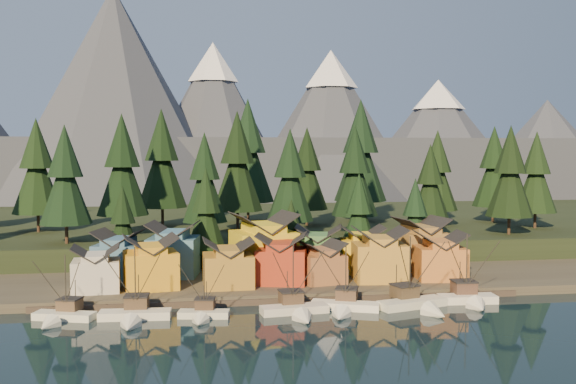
{
  "coord_description": "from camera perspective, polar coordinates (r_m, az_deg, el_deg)",
  "views": [
    {
      "loc": [
        -14.75,
        -86.68,
        24.94
      ],
      "look_at": [
        2.84,
        30.0,
        17.26
      ],
      "focal_mm": 40.0,
      "sensor_mm": 36.0,
      "label": 1
    }
  ],
  "objects": [
    {
      "name": "ground",
      "position": [
        91.4,
        1.07,
        -12.11
      ],
      "size": [
        500.0,
        500.0,
        0.0
      ],
      "primitive_type": "plane",
      "color": "black",
      "rests_on": "ground"
    },
    {
      "name": "shore_strip",
      "position": [
        129.81,
        -1.91,
        -7.02
      ],
      "size": [
        400.0,
        50.0,
        1.5
      ],
      "primitive_type": "cube",
      "color": "#3A342A",
      "rests_on": "ground"
    },
    {
      "name": "hillside",
      "position": [
        178.65,
        -3.78,
        -3.34
      ],
      "size": [
        420.0,
        100.0,
        6.0
      ],
      "primitive_type": "cube",
      "color": "black",
      "rests_on": "ground"
    },
    {
      "name": "dock",
      "position": [
        107.06,
        -0.43,
        -9.47
      ],
      "size": [
        80.0,
        4.0,
        1.0
      ],
      "primitive_type": "cube",
      "color": "#453931",
      "rests_on": "ground"
    },
    {
      "name": "mountain_ridge",
      "position": [
        300.46,
        -6.58,
        3.91
      ],
      "size": [
        560.0,
        190.0,
        90.0
      ],
      "color": "#414554",
      "rests_on": "ground"
    },
    {
      "name": "boat_0",
      "position": [
        100.58,
        -19.56,
        -9.67
      ],
      "size": [
        9.65,
        10.09,
        10.65
      ],
      "rotation": [
        0.0,
        0.0,
        -0.3
      ],
      "color": "silver",
      "rests_on": "ground"
    },
    {
      "name": "boat_1",
      "position": [
        97.82,
        -13.55,
        -9.83
      ],
      "size": [
        10.89,
        11.76,
        11.86
      ],
      "rotation": [
        0.0,
        0.0,
        -0.06
      ],
      "color": "beige",
      "rests_on": "ground"
    },
    {
      "name": "boat_2",
      "position": [
        97.16,
        -7.57,
        -9.98
      ],
      "size": [
        8.05,
        8.55,
        9.9
      ],
      "rotation": [
        0.0,
        0.0,
        -0.16
      ],
      "color": "beige",
      "rests_on": "ground"
    },
    {
      "name": "boat_3",
      "position": [
        98.41,
        0.76,
        -9.64
      ],
      "size": [
        10.91,
        11.66,
        11.8
      ],
      "rotation": [
        0.0,
        0.0,
        0.12
      ],
      "color": "beige",
      "rests_on": "ground"
    },
    {
      "name": "boat_4",
      "position": [
        100.98,
        5.02,
        -9.38
      ],
      "size": [
        11.35,
        11.71,
        11.49
      ],
      "rotation": [
        0.0,
        0.0,
        -0.36
      ],
      "color": "white",
      "rests_on": "ground"
    },
    {
      "name": "boat_5",
      "position": [
        103.81,
        11.42,
        -8.94
      ],
      "size": [
        12.07,
        12.58,
        12.6
      ],
      "rotation": [
        0.0,
        0.0,
        0.29
      ],
      "color": "beige",
      "rests_on": "ground"
    },
    {
      "name": "boat_6",
      "position": [
        109.09,
        15.87,
        -8.27
      ],
      "size": [
        9.73,
        10.49,
        12.56
      ],
      "rotation": [
        0.0,
        0.0,
        -0.06
      ],
      "color": "silver",
      "rests_on": "ground"
    },
    {
      "name": "house_front_0",
      "position": [
        111.97,
        -16.69,
        -6.43
      ],
      "size": [
        8.15,
        7.76,
        7.61
      ],
      "rotation": [
        0.0,
        0.0,
        0.08
      ],
      "color": "beige",
      "rests_on": "shore_strip"
    },
    {
      "name": "house_front_1",
      "position": [
        111.96,
        -12.11,
        -5.99
      ],
      "size": [
        10.02,
        9.74,
        8.96
      ],
      "rotation": [
        0.0,
        0.0,
        0.18
      ],
      "color": "gold",
      "rests_on": "shore_strip"
    },
    {
      "name": "house_front_2",
      "position": [
        111.38,
        -5.35,
        -6.19
      ],
      "size": [
        8.6,
        8.67,
        8.19
      ],
      "rotation": [
        0.0,
        0.0,
        0.03
      ],
      "color": "olive",
      "rests_on": "shore_strip"
    },
    {
      "name": "house_front_3",
      "position": [
        113.82,
        -0.57,
        -5.8
      ],
      "size": [
        10.36,
        10.06,
        8.79
      ],
      "rotation": [
        0.0,
        0.0,
        -0.24
      ],
      "color": "maroon",
      "rests_on": "shore_strip"
    },
    {
      "name": "house_front_4",
      "position": [
        114.69,
        3.0,
        -6.13
      ],
      "size": [
        8.51,
        8.95,
        7.27
      ],
      "rotation": [
        0.0,
        0.0,
        0.21
      ],
      "color": "#965B35",
      "rests_on": "shore_strip"
    },
    {
      "name": "house_front_5",
      "position": [
        116.73,
        8.13,
        -5.39
      ],
      "size": [
        9.85,
        9.1,
        9.57
      ],
      "rotation": [
        0.0,
        0.0,
        -0.09
      ],
      "color": "#B4822E",
      "rests_on": "shore_strip"
    },
    {
      "name": "house_front_6",
      "position": [
        120.51,
        13.36,
        -5.42
      ],
      "size": [
        9.42,
        9.0,
        8.56
      ],
      "rotation": [
        0.0,
        0.0,
        -0.11
      ],
      "color": "#BC6E30",
      "rests_on": "shore_strip"
    },
    {
      "name": "house_back_0",
      "position": [
        121.4,
        -14.78,
        -5.28
      ],
      "size": [
        9.79,
        9.55,
        8.95
      ],
      "rotation": [
        0.0,
        0.0,
        -0.23
      ],
      "color": "#375F83",
      "rests_on": "shore_strip"
    },
    {
      "name": "house_back_1",
      "position": [
        121.9,
        -10.17,
        -4.91
      ],
      "size": [
        10.26,
        10.35,
        10.02
      ],
      "rotation": [
        0.0,
        0.0,
        -0.16
      ],
      "color": "teal",
      "rests_on": "shore_strip"
    },
    {
      "name": "house_back_2",
      "position": [
        120.56,
        -2.19,
        -4.52
      ],
      "size": [
        12.9,
        12.2,
        11.73
      ],
      "rotation": [
        0.0,
        0.0,
        0.21
      ],
      "color": "gold",
      "rests_on": "shore_strip"
    },
    {
      "name": "house_back_3",
      "position": [
        123.98,
        2.71,
        -4.98
      ],
      "size": [
        10.34,
        9.62,
        8.93
      ],
      "rotation": [
        0.0,
        0.0,
        -0.24
      ],
      "color": "#40703D",
      "rests_on": "shore_strip"
    },
    {
      "name": "house_back_4",
      "position": [
        124.68,
        6.61,
        -4.96
      ],
      "size": [
        8.94,
        8.65,
        8.88
      ],
      "rotation": [
        0.0,
        0.0,
        -0.11
      ],
      "color": "gold",
      "rests_on": "shore_strip"
    },
    {
      "name": "house_back_5",
      "position": [
        129.91,
        11.7,
        -4.37
      ],
      "size": [
        10.02,
        10.12,
        10.15
      ],
      "rotation": [
        0.0,
        0.0,
        0.12
      ],
      "color": "olive",
      "rests_on": "shore_strip"
    },
    {
      "name": "tree_hill_1",
      "position": [
        158.71,
        -21.41,
        1.85
      ],
      "size": [
        11.36,
        11.36,
        26.45
      ],
      "color": "#332319",
      "rests_on": "hillside"
    },
    {
      "name": "tree_hill_2",
      "position": [
        137.15,
        -19.18,
        1.13
      ],
      "size": [
        10.4,
        10.4,
        24.22
      ],
      "color": "#332319",
      "rests_on": "hillside"
    },
    {
      "name": "tree_hill_3",
      "position": [
        147.53,
        -14.51,
        2.02
      ],
      "size": [
        11.67,
        11.67,
        27.19
      ],
      "color": "#332319",
      "rests_on": "hillside"
    },
    {
      "name": "tree_hill_4",
      "position": [
        161.87,
        -11.15,
        2.61
      ],
      "size": [
        12.57,
        12.57,
        29.28
      ],
      "color": "#332319",
      "rests_on": "hillside"
    },
    {
      "name": "tree_hill_5",
      "position": [
        136.86,
        -7.41,
        0.98
      ],
      "size": [
        9.8,
        9.8,
        22.83
      ],
      "color": "#332319",
      "rests_on": "hillside"
    },
    {
      "name": "tree_hill_6",
      "position": [
        152.1,
        -4.52,
        2.4
      ],
      "size": [
        12.15,
        12.15,
        28.3
      ],
      "color": "#332319",
      "rests_on": "hillside"
    },
    {
      "name": "tree_hill_7",
      "position": [
        136.4,
        0.19,
        1.19
      ],
      "size": [
        10.14,
        10.14,
        23.63
      ],
      "color": "#332319",
      "rests_on": "hillside"
    },
    {
      "name": "tree_hill_8",
      "position": [
        161.35,
        1.7,
        1.81
      ],
      "size": [
        10.65,
        10.65,
        24.8
      ],
      "color": "#332319",
      "rests_on": "hillside"
    },
    {
      "name": "tree_hill_9",
      "position": [
        146.47,
        5.97,
        1.56
      ],
      "size": [
        10.58,
        10.58,
        24.64
      ],
      "color": "#332319",
      "rests_on": "hillside"
    },
    {
      "name": "tree_hill_10",
      "position": [
        172.59,
        6.47,
        3.33
      ],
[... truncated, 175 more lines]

